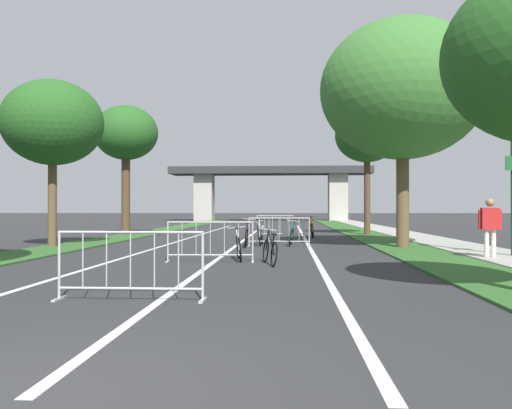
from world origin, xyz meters
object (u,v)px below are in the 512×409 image
(crowd_barrier_third, at_px, (279,232))
(bicycle_teal_2, at_px, (292,236))
(crowd_barrier_fourth, at_px, (280,227))
(pedestrian_with_backpack, at_px, (490,222))
(tree_right_pine_far, at_px, (402,90))
(tree_left_oak_mid, at_px, (126,134))
(bicycle_purple_1, at_px, (247,236))
(bicycle_yellow_4, at_px, (312,230))
(bicycle_silver_6, at_px, (260,235))
(tree_right_pine_near, at_px, (367,136))
(bicycle_white_5, at_px, (239,247))
(tree_left_maple_mid, at_px, (53,123))
(bicycle_black_0, at_px, (270,250))
(crowd_barrier_second, at_px, (210,242))
(bicycle_blue_3, at_px, (260,231))
(crowd_barrier_nearest, at_px, (130,266))

(crowd_barrier_third, relative_size, bicycle_teal_2, 1.33)
(crowd_barrier_fourth, distance_m, bicycle_teal_2, 5.51)
(pedestrian_with_backpack, bearing_deg, bicycle_teal_2, 141.23)
(tree_right_pine_far, relative_size, pedestrian_with_backpack, 4.78)
(tree_left_oak_mid, bearing_deg, pedestrian_with_backpack, -42.09)
(crowd_barrier_fourth, relative_size, bicycle_purple_1, 1.34)
(tree_right_pine_far, relative_size, bicycle_yellow_4, 4.41)
(crowd_barrier_third, xyz_separation_m, bicycle_yellow_4, (1.45, 5.44, -0.13))
(bicycle_silver_6, bearing_deg, tree_right_pine_near, 57.88)
(bicycle_silver_6, bearing_deg, bicycle_white_5, -91.50)
(tree_right_pine_near, bearing_deg, tree_right_pine_far, -90.72)
(tree_left_maple_mid, distance_m, bicycle_black_0, 10.36)
(tree_left_oak_mid, height_order, crowd_barrier_fourth, tree_left_oak_mid)
(crowd_barrier_fourth, relative_size, bicycle_white_5, 1.39)
(tree_left_maple_mid, distance_m, tree_left_oak_mid, 8.58)
(bicycle_yellow_4, bearing_deg, bicycle_purple_1, 71.47)
(bicycle_teal_2, bearing_deg, crowd_barrier_second, 74.75)
(bicycle_white_5, bearing_deg, bicycle_black_0, -58.38)
(crowd_barrier_second, bearing_deg, bicycle_blue_3, 86.45)
(tree_left_maple_mid, bearing_deg, tree_right_pine_far, 1.29)
(bicycle_blue_3, relative_size, bicycle_silver_6, 0.95)
(tree_right_pine_near, xyz_separation_m, bicycle_white_5, (-5.40, -13.72, -4.75))
(bicycle_teal_2, distance_m, bicycle_blue_3, 5.14)
(tree_right_pine_far, xyz_separation_m, crowd_barrier_second, (-5.98, -5.03, -4.97))
(bicycle_purple_1, distance_m, bicycle_white_5, 4.95)
(crowd_barrier_nearest, xyz_separation_m, bicycle_black_0, (1.94, 5.26, -0.17))
(bicycle_yellow_4, bearing_deg, tree_right_pine_far, 119.79)
(tree_left_oak_mid, distance_m, bicycle_yellow_4, 10.78)
(tree_left_oak_mid, relative_size, bicycle_white_5, 4.09)
(pedestrian_with_backpack, bearing_deg, crowd_barrier_fourth, 124.58)
(tree_left_oak_mid, distance_m, bicycle_silver_6, 11.13)
(crowd_barrier_third, xyz_separation_m, crowd_barrier_fourth, (-0.04, 5.85, 0.00))
(bicycle_blue_3, bearing_deg, crowd_barrier_fourth, -158.05)
(tree_right_pine_near, xyz_separation_m, pedestrian_with_backpack, (1.33, -13.27, -4.11))
(tree_right_pine_far, distance_m, crowd_barrier_fourth, 9.38)
(tree_right_pine_far, distance_m, tree_right_pine_near, 9.15)
(crowd_barrier_nearest, bearing_deg, bicycle_teal_2, 78.23)
(tree_left_oak_mid, distance_m, crowd_barrier_third, 11.88)
(tree_left_maple_mid, distance_m, bicycle_white_5, 9.18)
(crowd_barrier_nearest, height_order, bicycle_black_0, crowd_barrier_nearest)
(crowd_barrier_fourth, xyz_separation_m, bicycle_teal_2, (0.50, -5.48, -0.14))
(tree_left_oak_mid, distance_m, bicycle_white_5, 15.40)
(bicycle_yellow_4, distance_m, pedestrian_with_backpack, 11.25)
(crowd_barrier_fourth, height_order, pedestrian_with_backpack, pedestrian_with_backpack)
(tree_left_oak_mid, bearing_deg, tree_right_pine_far, -33.96)
(crowd_barrier_nearest, height_order, bicycle_purple_1, crowd_barrier_nearest)
(crowd_barrier_nearest, distance_m, bicycle_black_0, 5.61)
(bicycle_yellow_4, bearing_deg, tree_left_maple_mid, 39.99)
(crowd_barrier_nearest, bearing_deg, crowd_barrier_third, 80.05)
(bicycle_purple_1, bearing_deg, crowd_barrier_fourth, 77.89)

